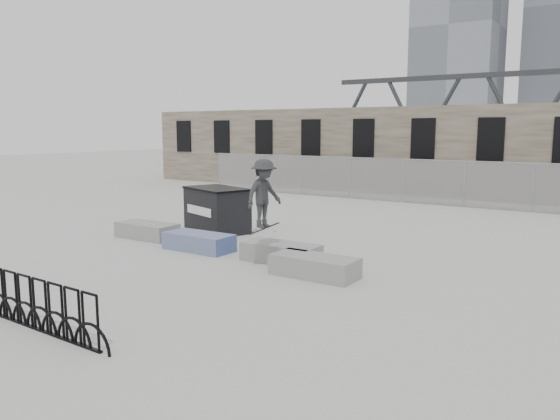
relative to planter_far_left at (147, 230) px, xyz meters
The scene contains 10 objects.
ground 3.59m from the planter_far_left, ahead, with size 120.00×120.00×0.00m, color #A7A7A2.
stone_wall 16.64m from the planter_far_left, 77.51° to the left, with size 36.00×2.58×4.50m.
chainlink_fence 12.92m from the planter_far_left, 73.91° to the left, with size 22.06×0.06×2.02m.
planter_far_left is the anchor object (origin of this frame).
planter_center_left 2.53m from the planter_far_left, ahead, with size 2.00×0.90×0.48m.
planter_center_right 5.17m from the planter_far_left, ahead, with size 2.00×0.90×0.48m.
planter_offset 6.65m from the planter_far_left, ahead, with size 2.00×0.90×0.48m.
dumpster 2.39m from the planter_far_left, 62.09° to the left, with size 2.54×2.00×1.46m.
bike_rack 7.56m from the planter_far_left, 59.59° to the right, with size 4.94×0.18×0.90m.
skateboarder 5.52m from the planter_far_left, 11.30° to the right, with size 0.78×1.15×1.85m.
Camera 1 is at (9.08, -11.50, 3.36)m, focal length 35.00 mm.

